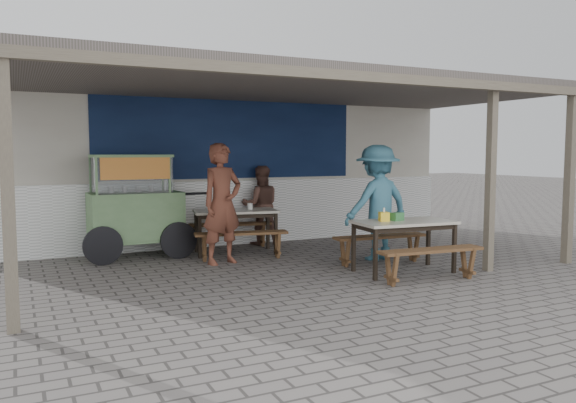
% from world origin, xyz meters
% --- Properties ---
extents(ground, '(60.00, 60.00, 0.00)m').
position_xyz_m(ground, '(0.00, 0.00, 0.00)').
color(ground, '#67615D').
rests_on(ground, ground).
extents(back_wall, '(9.00, 1.28, 3.50)m').
position_xyz_m(back_wall, '(-0.00, 3.58, 1.72)').
color(back_wall, beige).
rests_on(back_wall, ground).
extents(warung_roof, '(9.00, 4.21, 2.81)m').
position_xyz_m(warung_roof, '(0.02, 0.90, 2.71)').
color(warung_roof, '#5F5451').
rests_on(warung_roof, ground).
extents(table_left, '(1.51, 0.99, 0.75)m').
position_xyz_m(table_left, '(-0.47, 2.06, 0.67)').
color(table_left, beige).
rests_on(table_left, ground).
extents(bench_left_street, '(1.52, 0.57, 0.45)m').
position_xyz_m(bench_left_street, '(-0.58, 1.48, 0.34)').
color(bench_left_street, brown).
rests_on(bench_left_street, ground).
extents(bench_left_wall, '(1.52, 0.57, 0.45)m').
position_xyz_m(bench_left_wall, '(-0.36, 2.64, 0.34)').
color(bench_left_wall, brown).
rests_on(bench_left_wall, ground).
extents(table_right, '(1.47, 0.86, 0.75)m').
position_xyz_m(table_right, '(1.17, -0.44, 0.67)').
color(table_right, beige).
rests_on(table_right, ground).
extents(bench_right_street, '(1.53, 0.40, 0.45)m').
position_xyz_m(bench_right_street, '(1.12, -1.10, 0.34)').
color(bench_right_street, brown).
rests_on(bench_right_street, ground).
extents(bench_right_wall, '(1.53, 0.40, 0.45)m').
position_xyz_m(bench_right_wall, '(1.23, 0.22, 0.34)').
color(bench_right_wall, brown).
rests_on(bench_right_wall, ground).
extents(vendor_cart, '(2.13, 0.85, 1.69)m').
position_xyz_m(vendor_cart, '(-2.10, 2.39, 0.92)').
color(vendor_cart, '#6F9664').
rests_on(vendor_cart, ground).
extents(patron_street_side, '(0.77, 0.61, 1.87)m').
position_xyz_m(patron_street_side, '(-0.96, 1.32, 0.94)').
color(patron_street_side, brown).
rests_on(patron_street_side, ground).
extents(patron_wall_side, '(0.84, 0.72, 1.48)m').
position_xyz_m(patron_wall_side, '(0.30, 2.75, 0.74)').
color(patron_wall_side, brown).
rests_on(patron_wall_side, ground).
extents(patron_right_table, '(1.25, 0.79, 1.85)m').
position_xyz_m(patron_right_table, '(1.39, 0.53, 0.93)').
color(patron_right_table, teal).
rests_on(patron_right_table, ground).
extents(tissue_box, '(0.17, 0.17, 0.13)m').
position_xyz_m(tissue_box, '(0.88, -0.35, 0.82)').
color(tissue_box, yellow).
rests_on(tissue_box, table_right).
extents(donation_box, '(0.19, 0.14, 0.12)m').
position_xyz_m(donation_box, '(1.09, -0.38, 0.81)').
color(donation_box, '#35793F').
rests_on(donation_box, table_right).
extents(condiment_jar, '(0.09, 0.09, 0.10)m').
position_xyz_m(condiment_jar, '(-0.20, 2.06, 0.80)').
color(condiment_jar, silver).
rests_on(condiment_jar, table_left).
extents(condiment_bowl, '(0.19, 0.19, 0.05)m').
position_xyz_m(condiment_bowl, '(-0.56, 2.19, 0.77)').
color(condiment_bowl, white).
rests_on(condiment_bowl, table_left).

